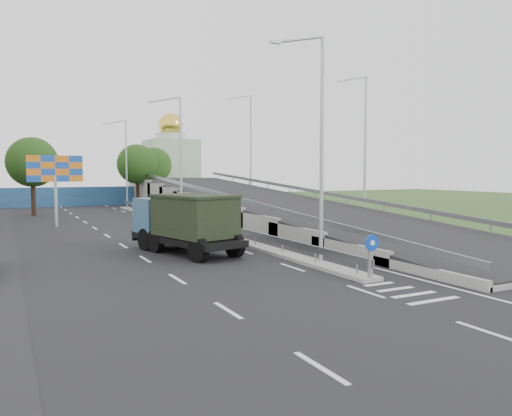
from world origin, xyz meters
TOP-DOWN VIEW (x-y plane):
  - ground at (0.00, 0.00)m, footprint 160.00×160.00m
  - road_surface at (-3.00, 20.00)m, footprint 26.00×90.00m
  - median at (0.00, 24.00)m, footprint 1.00×44.00m
  - overpass_ramp at (7.50, 24.00)m, footprint 10.00×50.00m
  - median_guardrail at (0.00, 24.00)m, footprint 0.09×44.00m
  - sign_bollard at (0.00, 2.17)m, footprint 0.64×0.23m
  - lamp_post_near at (0.11, 6.00)m, footprint 2.74×0.18m
  - lamp_post_mid at (0.11, 26.00)m, footprint 2.74×0.18m
  - lamp_post_far at (0.11, 46.00)m, footprint 2.74×0.18m
  - blue_wall at (-4.00, 52.00)m, footprint 30.00×0.50m
  - church at (10.00, 60.00)m, footprint 7.00×7.00m
  - billboard at (-9.00, 28.00)m, footprint 4.00×0.24m
  - tree_left_mid at (-10.00, 40.00)m, footprint 4.80×4.80m
  - tree_median_far at (2.00, 48.00)m, footprint 4.80×4.80m
  - tree_ramp_far at (6.00, 55.00)m, footprint 4.80×4.80m
  - dump_truck at (-4.12, 12.01)m, footprint 4.27×7.45m

SIDE VIEW (x-z plane):
  - ground at x=0.00m, z-range 0.00..0.00m
  - road_surface at x=-3.00m, z-range -0.02..0.02m
  - median at x=0.00m, z-range 0.00..0.20m
  - median_guardrail at x=0.00m, z-range 0.39..1.10m
  - sign_bollard at x=0.00m, z-range 0.20..1.87m
  - blue_wall at x=-4.00m, z-range 0.00..2.40m
  - dump_truck at x=-4.12m, z-range 0.17..3.27m
  - overpass_ramp at x=7.50m, z-range 0.00..3.50m
  - billboard at x=-9.00m, z-range 1.44..6.94m
  - tree_left_mid at x=-10.00m, z-range 1.38..8.98m
  - tree_median_far at x=2.00m, z-range 1.38..8.98m
  - tree_ramp_far at x=6.00m, z-range 1.38..8.98m
  - church at x=10.00m, z-range -1.59..12.21m
  - lamp_post_near at x=0.11m, z-range 0.77..10.85m
  - lamp_post_mid at x=0.11m, z-range 0.77..10.85m
  - lamp_post_far at x=0.11m, z-range 0.77..10.85m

